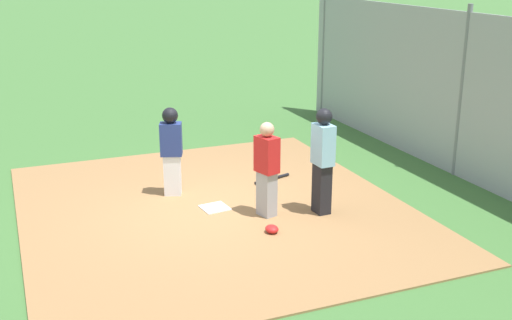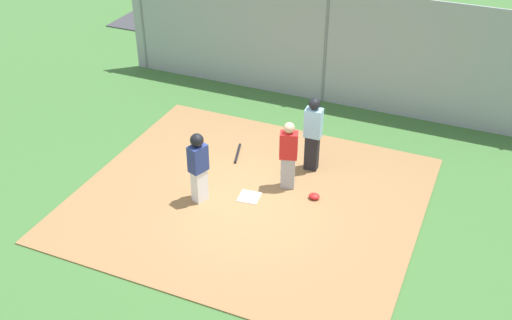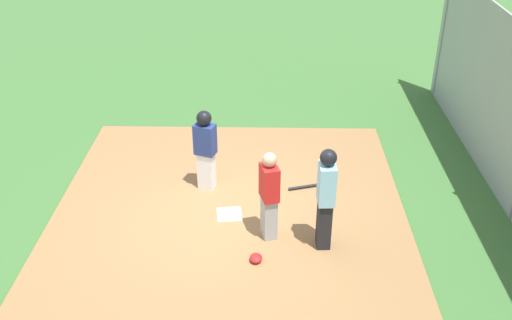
{
  "view_description": "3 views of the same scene",
  "coord_description": "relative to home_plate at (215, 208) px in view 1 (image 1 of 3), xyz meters",
  "views": [
    {
      "loc": [
        -9.73,
        3.16,
        4.16
      ],
      "look_at": [
        0.1,
        -0.81,
        0.78
      ],
      "focal_mm": 44.59,
      "sensor_mm": 36.0,
      "label": 1
    },
    {
      "loc": [
        -4.41,
        9.86,
        7.86
      ],
      "look_at": [
        -0.09,
        -0.15,
        0.92
      ],
      "focal_mm": 43.24,
      "sensor_mm": 36.0,
      "label": 2
    },
    {
      "loc": [
        -8.79,
        -0.68,
        6.09
      ],
      "look_at": [
        0.27,
        -0.48,
        1.02
      ],
      "focal_mm": 41.29,
      "sensor_mm": 36.0,
      "label": 3
    }
  ],
  "objects": [
    {
      "name": "umpire",
      "position": [
        -0.85,
        -1.62,
        0.95
      ],
      "size": [
        0.39,
        0.28,
        1.81
      ],
      "rotation": [
        0.0,
        0.0,
        1.62
      ],
      "color": "black",
      "rests_on": "dirt_infield"
    },
    {
      "name": "backstop_fence",
      "position": [
        0.0,
        -5.07,
        1.56
      ],
      "size": [
        12.0,
        0.1,
        3.35
      ],
      "color": "#93999E",
      "rests_on": "ground_plane"
    },
    {
      "name": "catcher",
      "position": [
        -0.61,
        -0.72,
        0.82
      ],
      "size": [
        0.44,
        0.36,
        1.61
      ],
      "rotation": [
        0.0,
        0.0,
        1.86
      ],
      "color": "#9E9EA3",
      "rests_on": "dirt_infield"
    },
    {
      "name": "ground_plane",
      "position": [
        0.0,
        0.0,
        -0.04
      ],
      "size": [
        140.0,
        140.0,
        0.0
      ],
      "primitive_type": "plane",
      "color": "#3D6B33"
    },
    {
      "name": "baseball_bat",
      "position": [
        0.97,
        -1.5,
        0.02
      ],
      "size": [
        0.3,
        0.82,
        0.06
      ],
      "primitive_type": "cylinder",
      "rotation": [
        0.0,
        1.57,
        1.86
      ],
      "color": "black",
      "rests_on": "dirt_infield"
    },
    {
      "name": "home_plate",
      "position": [
        0.0,
        0.0,
        0.0
      ],
      "size": [
        0.49,
        0.49,
        0.02
      ],
      "primitive_type": "cube",
      "rotation": [
        0.0,
        0.0,
        0.12
      ],
      "color": "white",
      "rests_on": "dirt_infield"
    },
    {
      "name": "parked_car_silver",
      "position": [
        5.61,
        -10.74,
        0.57
      ],
      "size": [
        4.42,
        2.4,
        1.28
      ],
      "rotation": [
        0.0,
        0.0,
        3.31
      ],
      "color": "#B2B2B7",
      "rests_on": "parking_lot"
    },
    {
      "name": "runner",
      "position": [
        0.94,
        0.49,
        0.91
      ],
      "size": [
        0.37,
        0.45,
        1.62
      ],
      "rotation": [
        0.0,
        0.0,
        2.79
      ],
      "color": "silver",
      "rests_on": "dirt_infield"
    },
    {
      "name": "catcher_mask",
      "position": [
        -1.3,
        -0.51,
        0.05
      ],
      "size": [
        0.24,
        0.2,
        0.12
      ],
      "primitive_type": "ellipsoid",
      "color": "red",
      "rests_on": "dirt_infield"
    },
    {
      "name": "dirt_infield",
      "position": [
        0.0,
        0.0,
        -0.03
      ],
      "size": [
        7.2,
        6.4,
        0.03
      ],
      "primitive_type": "cube",
      "color": "olive",
      "rests_on": "ground_plane"
    }
  ]
}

